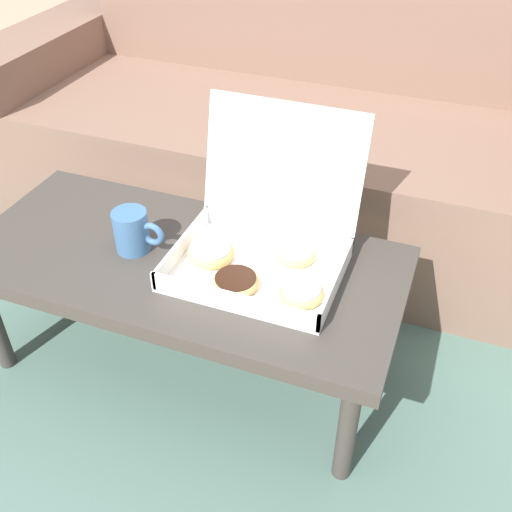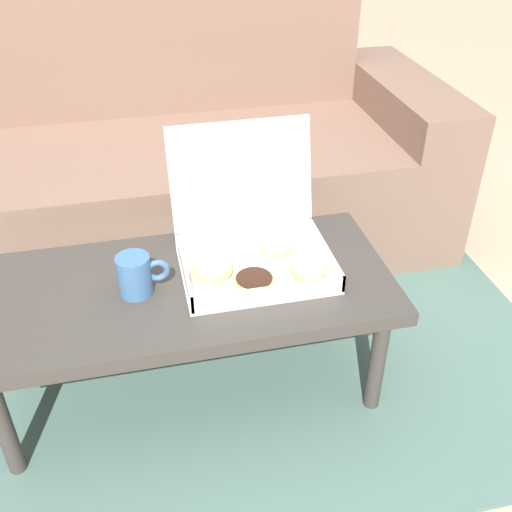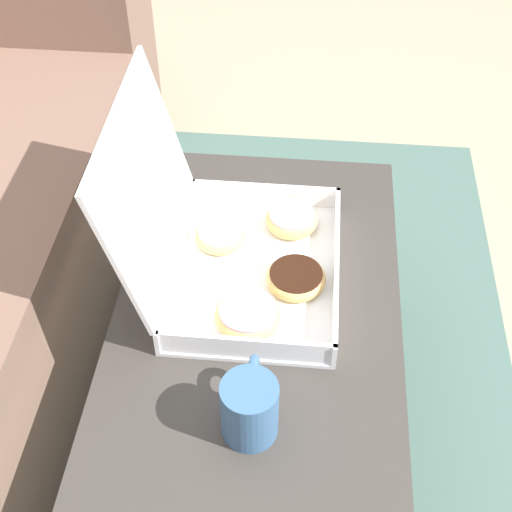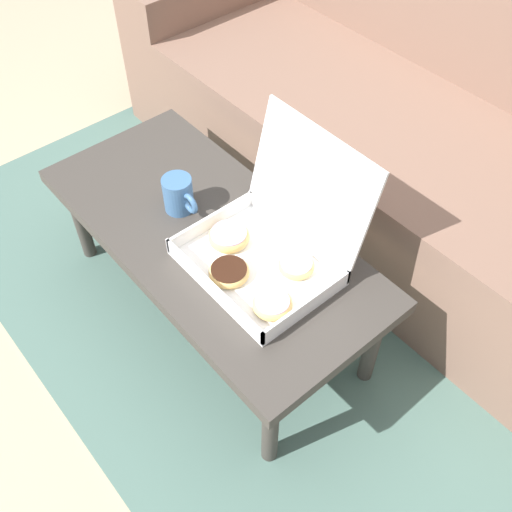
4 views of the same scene
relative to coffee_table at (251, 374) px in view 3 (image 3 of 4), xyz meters
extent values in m
plane|color=tan|center=(0.00, 0.02, -0.34)|extent=(12.00, 12.00, 0.00)
cube|color=#4C6B60|center=(0.00, 0.32, -0.34)|extent=(2.27, 1.77, 0.01)
cube|color=#3D3833|center=(0.00, 0.00, 0.02)|extent=(1.08, 0.50, 0.04)
cylinder|color=#3D3833|center=(0.48, -0.19, -0.17)|extent=(0.04, 0.04, 0.34)
cylinder|color=#3D3833|center=(0.48, 0.19, -0.17)|extent=(0.04, 0.04, 0.34)
cube|color=white|center=(0.19, 0.01, 0.04)|extent=(0.40, 0.30, 0.01)
cube|color=white|center=(0.19, -0.13, 0.07)|extent=(0.40, 0.01, 0.05)
cube|color=white|center=(0.19, 0.15, 0.07)|extent=(0.40, 0.01, 0.05)
cube|color=white|center=(0.00, 0.01, 0.07)|extent=(0.01, 0.30, 0.05)
cube|color=white|center=(0.38, 0.01, 0.07)|extent=(0.01, 0.30, 0.05)
cube|color=white|center=(0.19, 0.19, 0.24)|extent=(0.40, 0.08, 0.29)
torus|color=#E0B266|center=(0.17, -0.06, 0.06)|extent=(0.11, 0.11, 0.03)
cylinder|color=black|center=(0.17, -0.06, 0.07)|extent=(0.09, 0.09, 0.01)
torus|color=#E0B266|center=(0.32, -0.05, 0.06)|extent=(0.10, 0.10, 0.03)
cylinder|color=pink|center=(0.32, -0.05, 0.07)|extent=(0.09, 0.09, 0.01)
torus|color=#E0B266|center=(0.07, 0.01, 0.07)|extent=(0.11, 0.11, 0.03)
cylinder|color=pink|center=(0.07, 0.01, 0.08)|extent=(0.10, 0.10, 0.02)
torus|color=#E0B266|center=(0.27, 0.08, 0.06)|extent=(0.10, 0.10, 0.03)
cylinder|color=pink|center=(0.27, 0.08, 0.07)|extent=(0.08, 0.08, 0.01)
cylinder|color=#3D6693|center=(-0.13, -0.01, 0.09)|extent=(0.09, 0.09, 0.11)
torus|color=#3D6693|center=(-0.07, -0.01, 0.10)|extent=(0.06, 0.02, 0.06)
camera|label=1|loc=(0.58, -1.01, 0.95)|focal=42.00mm
camera|label=2|loc=(-0.10, -1.26, 0.99)|focal=42.00mm
camera|label=3|loc=(-0.70, -0.07, 1.00)|focal=50.00mm
camera|label=4|loc=(0.96, -0.65, 1.26)|focal=42.00mm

